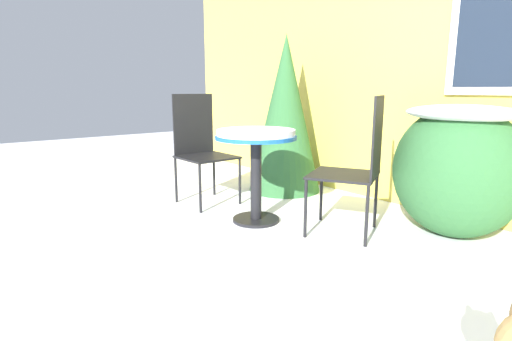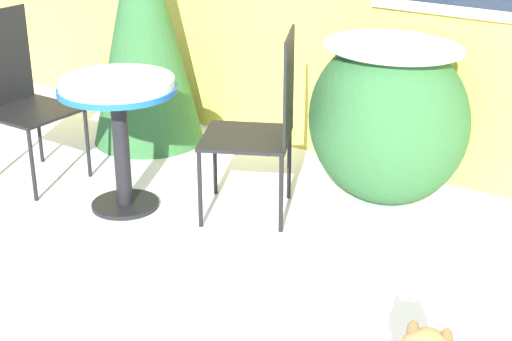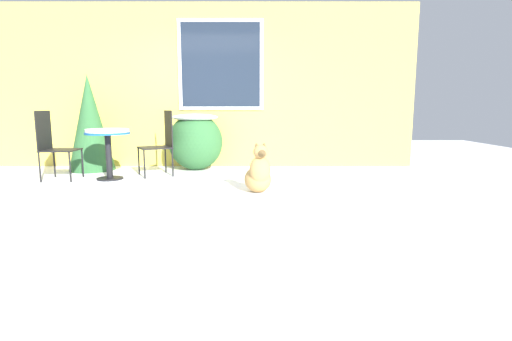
# 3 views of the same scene
# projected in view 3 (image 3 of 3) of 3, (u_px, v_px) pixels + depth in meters

# --- Properties ---
(ground_plane) EXTENTS (16.00, 16.00, 0.00)m
(ground_plane) POSITION_uv_depth(u_px,v_px,m) (167.00, 190.00, 5.23)
(ground_plane) COLOR white
(house_wall) EXTENTS (8.00, 0.10, 2.89)m
(house_wall) POSITION_uv_depth(u_px,v_px,m) (193.00, 85.00, 7.17)
(house_wall) COLOR #DBC14C
(house_wall) RESTS_ON ground_plane
(shrub_left) EXTENTS (0.93, 0.78, 0.97)m
(shrub_left) POSITION_uv_depth(u_px,v_px,m) (194.00, 140.00, 6.87)
(shrub_left) COLOR #2D6033
(shrub_left) RESTS_ON ground_plane
(evergreen_bush) EXTENTS (0.76, 0.76, 1.63)m
(evergreen_bush) POSITION_uv_depth(u_px,v_px,m) (88.00, 123.00, 6.78)
(evergreen_bush) COLOR #2D6033
(evergreen_bush) RESTS_ON ground_plane
(patio_table) EXTENTS (0.65, 0.65, 0.76)m
(patio_table) POSITION_uv_depth(u_px,v_px,m) (106.00, 139.00, 5.93)
(patio_table) COLOR black
(patio_table) RESTS_ON ground_plane
(patio_chair_near_table) EXTENTS (0.64, 0.64, 1.03)m
(patio_chair_near_table) POSITION_uv_depth(u_px,v_px,m) (159.00, 141.00, 6.32)
(patio_chair_near_table) COLOR black
(patio_chair_near_table) RESTS_ON ground_plane
(patio_chair_far_side) EXTENTS (0.48, 0.48, 1.03)m
(patio_chair_far_side) POSITION_uv_depth(u_px,v_px,m) (51.00, 144.00, 5.91)
(patio_chair_far_side) COLOR black
(patio_chair_far_side) RESTS_ON ground_plane
(dog) EXTENTS (0.42, 0.59, 0.64)m
(dog) POSITION_uv_depth(u_px,v_px,m) (257.00, 174.00, 5.05)
(dog) COLOR tan
(dog) RESTS_ON ground_plane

